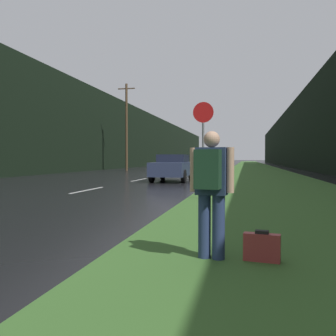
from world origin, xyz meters
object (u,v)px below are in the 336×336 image
at_px(stop_sign, 203,141).
at_px(car_passing_near, 173,167).
at_px(hitchhiker_with_backpack, 211,186).
at_px(suitcase, 262,248).

relative_size(stop_sign, car_passing_near, 0.73).
height_order(hitchhiker_with_backpack, car_passing_near, hitchhiker_with_backpack).
height_order(suitcase, car_passing_near, car_passing_near).
bearing_deg(stop_sign, car_passing_near, 107.66).
distance_m(stop_sign, car_passing_near, 8.95).
bearing_deg(car_passing_near, hitchhiker_with_backpack, 103.33).
distance_m(stop_sign, hitchhiker_with_backpack, 6.66).
distance_m(hitchhiker_with_backpack, suitcase, 0.96).
relative_size(stop_sign, hitchhiker_with_backpack, 1.87).
bearing_deg(hitchhiker_with_backpack, stop_sign, 105.80).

